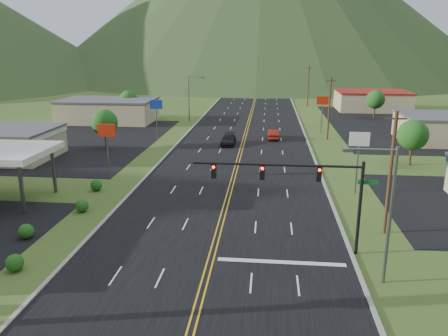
# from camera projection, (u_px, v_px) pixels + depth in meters

# --- Properties ---
(traffic_signal) EXTENTS (13.10, 0.43, 7.00)m
(traffic_signal) POSITION_uv_depth(u_px,v_px,m) (304.00, 183.00, 31.09)
(traffic_signal) COLOR black
(traffic_signal) RESTS_ON ground
(streetlight_east) EXTENTS (3.28, 0.25, 9.00)m
(streetlight_east) POSITION_uv_depth(u_px,v_px,m) (386.00, 207.00, 26.85)
(streetlight_east) COLOR #59595E
(streetlight_east) RESTS_ON ground
(streetlight_west) EXTENTS (3.28, 0.25, 9.00)m
(streetlight_west) POSITION_uv_depth(u_px,v_px,m) (190.00, 95.00, 86.53)
(streetlight_west) COLOR #59595E
(streetlight_west) RESTS_ON ground
(building_west_mid) EXTENTS (14.40, 10.40, 4.10)m
(building_west_mid) POSITION_uv_depth(u_px,v_px,m) (0.00, 142.00, 58.66)
(building_west_mid) COLOR tan
(building_west_mid) RESTS_ON ground
(building_west_far) EXTENTS (18.40, 11.40, 4.50)m
(building_west_far) POSITION_uv_depth(u_px,v_px,m) (108.00, 110.00, 87.00)
(building_west_far) COLOR tan
(building_west_far) RESTS_ON ground
(building_east_mid) EXTENTS (14.40, 11.40, 4.30)m
(building_east_mid) POSITION_uv_depth(u_px,v_px,m) (447.00, 128.00, 68.73)
(building_east_mid) COLOR tan
(building_east_mid) RESTS_ON ground
(building_east_far) EXTENTS (16.40, 12.40, 4.50)m
(building_east_far) POSITION_uv_depth(u_px,v_px,m) (372.00, 100.00, 102.60)
(building_east_far) COLOR tan
(building_east_far) RESTS_ON ground
(pole_sign_west_a) EXTENTS (2.00, 0.18, 6.40)m
(pole_sign_west_a) POSITION_uv_depth(u_px,v_px,m) (107.00, 136.00, 48.49)
(pole_sign_west_a) COLOR #59595E
(pole_sign_west_a) RESTS_ON ground
(pole_sign_west_b) EXTENTS (2.00, 0.18, 6.40)m
(pole_sign_west_b) POSITION_uv_depth(u_px,v_px,m) (156.00, 109.00, 69.55)
(pole_sign_west_b) COLOR #59595E
(pole_sign_west_b) RESTS_ON ground
(pole_sign_east_a) EXTENTS (2.00, 0.18, 6.40)m
(pole_sign_east_a) POSITION_uv_depth(u_px,v_px,m) (359.00, 145.00, 43.94)
(pole_sign_east_a) COLOR #59595E
(pole_sign_east_a) RESTS_ON ground
(pole_sign_east_b) EXTENTS (2.00, 0.18, 6.40)m
(pole_sign_east_b) POSITION_uv_depth(u_px,v_px,m) (322.00, 104.00, 74.58)
(pole_sign_east_b) COLOR #59595E
(pole_sign_east_b) RESTS_ON ground
(tree_west_a) EXTENTS (3.84, 3.84, 5.82)m
(tree_west_a) POSITION_uv_depth(u_px,v_px,m) (104.00, 123.00, 63.75)
(tree_west_a) COLOR #382314
(tree_west_a) RESTS_ON ground
(tree_west_b) EXTENTS (3.84, 3.84, 5.82)m
(tree_west_b) POSITION_uv_depth(u_px,v_px,m) (129.00, 100.00, 90.09)
(tree_west_b) COLOR #382314
(tree_west_b) RESTS_ON ground
(tree_east_a) EXTENTS (3.84, 3.84, 5.82)m
(tree_east_a) POSITION_uv_depth(u_px,v_px,m) (413.00, 135.00, 54.87)
(tree_east_a) COLOR #382314
(tree_east_a) RESTS_ON ground
(tree_east_b) EXTENTS (3.84, 3.84, 5.82)m
(tree_east_b) POSITION_uv_depth(u_px,v_px,m) (376.00, 99.00, 90.87)
(tree_east_b) COLOR #382314
(tree_east_b) RESTS_ON ground
(utility_pole_a) EXTENTS (1.60, 0.28, 10.00)m
(utility_pole_a) POSITION_uv_depth(u_px,v_px,m) (390.00, 173.00, 34.30)
(utility_pole_a) COLOR #382314
(utility_pole_a) RESTS_ON ground
(utility_pole_b) EXTENTS (1.60, 0.28, 10.00)m
(utility_pole_b) POSITION_uv_depth(u_px,v_px,m) (329.00, 108.00, 69.73)
(utility_pole_b) COLOR #382314
(utility_pole_b) RESTS_ON ground
(utility_pole_c) EXTENTS (1.60, 0.28, 10.00)m
(utility_pole_c) POSITION_uv_depth(u_px,v_px,m) (308.00, 86.00, 108.03)
(utility_pole_c) COLOR #382314
(utility_pole_c) RESTS_ON ground
(utility_pole_d) EXTENTS (1.60, 0.28, 10.00)m
(utility_pole_d) POSITION_uv_depth(u_px,v_px,m) (298.00, 75.00, 146.33)
(utility_pole_d) COLOR #382314
(utility_pole_d) RESTS_ON ground
(car_dark_mid) EXTENTS (2.10, 5.15, 1.49)m
(car_dark_mid) POSITION_uv_depth(u_px,v_px,m) (229.00, 140.00, 67.03)
(car_dark_mid) COLOR black
(car_dark_mid) RESTS_ON ground
(car_red_far) EXTENTS (1.79, 4.82, 1.58)m
(car_red_far) POSITION_uv_depth(u_px,v_px,m) (273.00, 135.00, 70.93)
(car_red_far) COLOR maroon
(car_red_far) RESTS_ON ground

